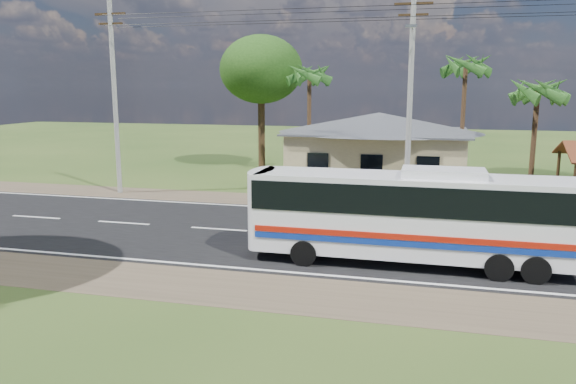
{
  "coord_description": "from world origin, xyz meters",
  "views": [
    {
      "loc": [
        3.97,
        -21.68,
        6.03
      ],
      "look_at": [
        -1.72,
        1.0,
        1.57
      ],
      "focal_mm": 35.0,
      "sensor_mm": 36.0,
      "label": 1
    }
  ],
  "objects": [
    {
      "name": "ground",
      "position": [
        0.0,
        0.0,
        0.0
      ],
      "size": [
        120.0,
        120.0,
        0.0
      ],
      "primitive_type": "plane",
      "color": "#264217",
      "rests_on": "ground"
    },
    {
      "name": "palm_mid",
      "position": [
        6.0,
        15.5,
        7.16
      ],
      "size": [
        2.8,
        2.8,
        8.2
      ],
      "color": "#47301E",
      "rests_on": "ground"
    },
    {
      "name": "motorcycle",
      "position": [
        2.1,
        6.05,
        0.42
      ],
      "size": [
        1.69,
        1.03,
        0.84
      ],
      "primitive_type": "imported",
      "rotation": [
        0.0,
        0.0,
        1.89
      ],
      "color": "black",
      "rests_on": "ground"
    },
    {
      "name": "road",
      "position": [
        0.0,
        0.0,
        0.01
      ],
      "size": [
        120.0,
        16.0,
        0.03
      ],
      "color": "black",
      "rests_on": "ground"
    },
    {
      "name": "palm_near",
      "position": [
        9.5,
        11.0,
        5.71
      ],
      "size": [
        2.8,
        2.8,
        6.7
      ],
      "color": "#47301E",
      "rests_on": "ground"
    },
    {
      "name": "tree_behind_house",
      "position": [
        -8.0,
        18.0,
        7.12
      ],
      "size": [
        6.0,
        6.0,
        9.61
      ],
      "color": "#47301E",
      "rests_on": "ground"
    },
    {
      "name": "utility_poles",
      "position": [
        2.67,
        6.49,
        5.77
      ],
      "size": [
        32.8,
        2.22,
        11.0
      ],
      "color": "#9E9E99",
      "rests_on": "ground"
    },
    {
      "name": "coach_bus",
      "position": [
        3.61,
        -2.82,
        1.91
      ],
      "size": [
        10.76,
        2.37,
        3.34
      ],
      "rotation": [
        0.0,
        0.0,
        0.0
      ],
      "color": "silver",
      "rests_on": "ground"
    },
    {
      "name": "palm_far",
      "position": [
        -4.0,
        16.0,
        6.68
      ],
      "size": [
        2.8,
        2.8,
        7.7
      ],
      "color": "#47301E",
      "rests_on": "ground"
    },
    {
      "name": "house",
      "position": [
        1.0,
        13.0,
        2.64
      ],
      "size": [
        12.4,
        10.0,
        5.0
      ],
      "color": "tan",
      "rests_on": "ground"
    }
  ]
}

